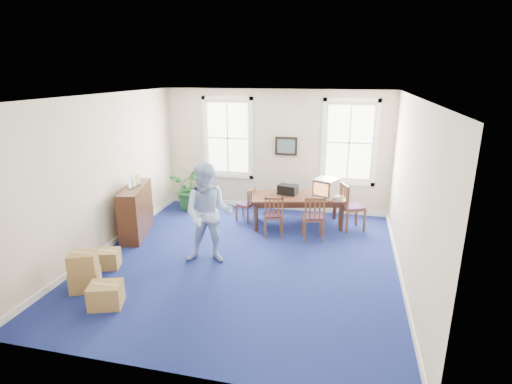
% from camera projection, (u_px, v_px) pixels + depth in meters
% --- Properties ---
extents(floor, '(6.50, 6.50, 0.00)m').
position_uv_depth(floor, '(244.00, 260.00, 8.01)').
color(floor, navy).
rests_on(floor, ground).
extents(ceiling, '(6.50, 6.50, 0.00)m').
position_uv_depth(ceiling, '(243.00, 96.00, 7.08)').
color(ceiling, white).
rests_on(ceiling, ground).
extents(wall_back, '(6.50, 0.00, 6.50)m').
position_uv_depth(wall_back, '(275.00, 151.00, 10.58)').
color(wall_back, beige).
rests_on(wall_back, ground).
extents(wall_front, '(6.50, 0.00, 6.50)m').
position_uv_depth(wall_front, '(170.00, 258.00, 4.52)').
color(wall_front, beige).
rests_on(wall_front, ground).
extents(wall_left, '(0.00, 6.50, 6.50)m').
position_uv_depth(wall_left, '(103.00, 174.00, 8.20)').
color(wall_left, beige).
rests_on(wall_left, ground).
extents(wall_right, '(0.00, 6.50, 6.50)m').
position_uv_depth(wall_right, '(411.00, 194.00, 6.89)').
color(wall_right, beige).
rests_on(wall_right, ground).
extents(baseboard_back, '(6.00, 0.04, 0.12)m').
position_uv_depth(baseboard_back, '(274.00, 206.00, 10.99)').
color(baseboard_back, white).
rests_on(baseboard_back, ground).
extents(baseboard_left, '(0.04, 6.50, 0.12)m').
position_uv_depth(baseboard_left, '(112.00, 243.00, 8.64)').
color(baseboard_left, white).
rests_on(baseboard_left, ground).
extents(baseboard_right, '(0.04, 6.50, 0.12)m').
position_uv_depth(baseboard_right, '(400.00, 273.00, 7.35)').
color(baseboard_right, white).
rests_on(baseboard_right, ground).
extents(window_left, '(1.40, 0.12, 2.20)m').
position_uv_depth(window_left, '(228.00, 138.00, 10.75)').
color(window_left, white).
rests_on(window_left, ground).
extents(window_right, '(1.40, 0.12, 2.20)m').
position_uv_depth(window_right, '(349.00, 143.00, 10.05)').
color(window_right, white).
rests_on(window_right, ground).
extents(wall_picture, '(0.58, 0.06, 0.48)m').
position_uv_depth(wall_picture, '(286.00, 146.00, 10.42)').
color(wall_picture, black).
rests_on(wall_picture, ground).
extents(conference_table, '(2.39, 1.50, 0.76)m').
position_uv_depth(conference_table, '(297.00, 210.00, 9.74)').
color(conference_table, '#452516').
rests_on(conference_table, ground).
extents(crt_tv, '(0.66, 0.68, 0.44)m').
position_uv_depth(crt_tv, '(326.00, 188.00, 9.47)').
color(crt_tv, '#B7B7BC').
rests_on(crt_tv, conference_table).
extents(game_console, '(0.17, 0.21, 0.05)m').
position_uv_depth(game_console, '(338.00, 197.00, 9.42)').
color(game_console, white).
rests_on(game_console, conference_table).
extents(equipment_bag, '(0.51, 0.38, 0.23)m').
position_uv_depth(equipment_bag, '(288.00, 189.00, 9.70)').
color(equipment_bag, black).
rests_on(equipment_bag, conference_table).
extents(chair_near_left, '(0.53, 0.53, 0.97)m').
position_uv_depth(chair_near_left, '(273.00, 215.00, 9.11)').
color(chair_near_left, brown).
rests_on(chair_near_left, ground).
extents(chair_near_right, '(0.55, 0.55, 1.03)m').
position_uv_depth(chair_near_right, '(313.00, 217.00, 8.90)').
color(chair_near_right, brown).
rests_on(chair_near_right, ground).
extents(chair_end_left, '(0.48, 0.48, 0.85)m').
position_uv_depth(chair_end_left, '(245.00, 204.00, 10.01)').
color(chair_end_left, brown).
rests_on(chair_end_left, ground).
extents(chair_end_right, '(0.67, 0.67, 1.13)m').
position_uv_depth(chair_end_right, '(353.00, 207.00, 9.40)').
color(chair_end_right, brown).
rests_on(chair_end_right, ground).
extents(man, '(1.07, 0.88, 1.99)m').
position_uv_depth(man, '(208.00, 214.00, 7.66)').
color(man, '#9BB7E5').
rests_on(man, ground).
extents(credenza, '(0.81, 1.56, 1.18)m').
position_uv_depth(credenza, '(136.00, 210.00, 9.11)').
color(credenza, '#452516').
rests_on(credenza, ground).
extents(brochure_rack, '(0.32, 0.58, 0.26)m').
position_uv_depth(brochure_rack, '(134.00, 179.00, 8.90)').
color(brochure_rack, '#99999E').
rests_on(brochure_rack, credenza).
extents(potted_plant, '(1.20, 1.07, 1.22)m').
position_uv_depth(potted_plant, '(192.00, 188.00, 10.79)').
color(potted_plant, '#1A4D1D').
rests_on(potted_plant, ground).
extents(cardboard_boxes, '(1.67, 1.67, 0.73)m').
position_uv_depth(cardboard_boxes, '(97.00, 269.00, 6.86)').
color(cardboard_boxes, olive).
rests_on(cardboard_boxes, ground).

